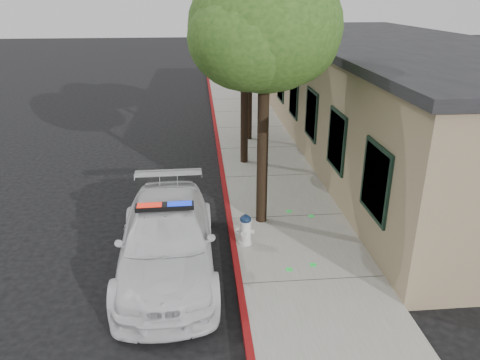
% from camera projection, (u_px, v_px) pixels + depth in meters
% --- Properties ---
extents(ground, '(120.00, 120.00, 0.00)m').
position_uv_depth(ground, '(237.00, 290.00, 9.59)').
color(ground, black).
rests_on(ground, ground).
extents(sidewalk, '(3.20, 60.00, 0.15)m').
position_uv_depth(sidewalk, '(286.00, 219.00, 12.46)').
color(sidewalk, gray).
rests_on(sidewalk, ground).
extents(red_curb, '(0.14, 60.00, 0.16)m').
position_uv_depth(red_curb, '(230.00, 221.00, 12.33)').
color(red_curb, maroon).
rests_on(red_curb, ground).
extents(clapboard_building, '(7.30, 20.89, 4.24)m').
position_uv_depth(clapboard_building, '(389.00, 95.00, 17.63)').
color(clapboard_building, '#947A61').
rests_on(clapboard_building, ground).
extents(police_car, '(2.23, 5.21, 1.62)m').
position_uv_depth(police_car, '(167.00, 239.00, 10.05)').
color(police_car, white).
rests_on(police_car, ground).
extents(fire_hydrant, '(0.45, 0.39, 0.78)m').
position_uv_depth(fire_hydrant, '(245.00, 229.00, 10.93)').
color(fire_hydrant, silver).
rests_on(fire_hydrant, sidewalk).
extents(street_tree_near, '(3.61, 3.52, 6.44)m').
position_uv_depth(street_tree_near, '(266.00, 33.00, 10.38)').
color(street_tree_near, black).
rests_on(street_tree_near, sidewalk).
extents(street_tree_mid, '(3.28, 3.15, 6.00)m').
position_uv_depth(street_tree_mid, '(245.00, 30.00, 14.77)').
color(street_tree_mid, black).
rests_on(street_tree_mid, sidewalk).
extents(street_tree_far, '(2.68, 2.66, 4.92)m').
position_uv_depth(street_tree_far, '(251.00, 47.00, 17.64)').
color(street_tree_far, black).
rests_on(street_tree_far, sidewalk).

